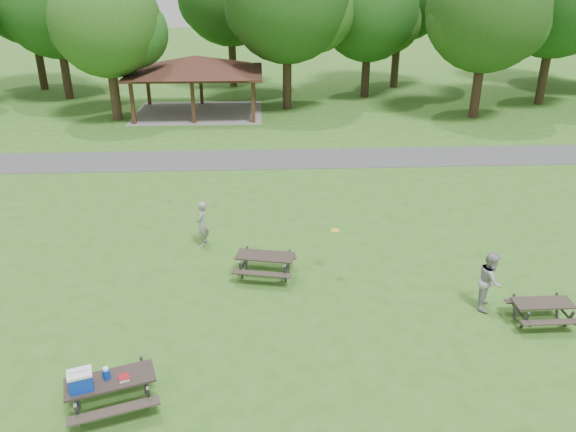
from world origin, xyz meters
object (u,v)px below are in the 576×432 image
(frisbee_thrower, at_px, (202,224))
(frisbee_catcher, at_px, (490,280))
(picnic_table_near, at_px, (101,384))
(picnic_table_middle, at_px, (265,260))

(frisbee_thrower, relative_size, frisbee_catcher, 0.93)
(picnic_table_near, xyz_separation_m, frisbee_catcher, (10.05, 3.68, 0.12))
(picnic_table_middle, relative_size, frisbee_thrower, 1.27)
(picnic_table_near, height_order, frisbee_catcher, frisbee_catcher)
(picnic_table_middle, bearing_deg, frisbee_thrower, 132.93)
(picnic_table_near, distance_m, frisbee_catcher, 10.70)
(picnic_table_middle, xyz_separation_m, frisbee_thrower, (-2.17, 2.33, 0.24))
(picnic_table_near, xyz_separation_m, frisbee_thrower, (1.48, 8.07, 0.05))
(picnic_table_middle, bearing_deg, frisbee_catcher, -17.84)
(picnic_table_middle, bearing_deg, picnic_table_near, -122.48)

